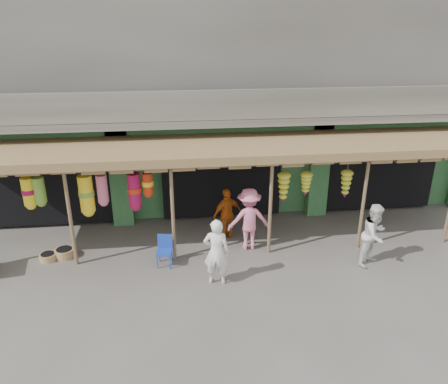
{
  "coord_description": "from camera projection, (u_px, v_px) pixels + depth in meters",
  "views": [
    {
      "loc": [
        -1.38,
        -10.22,
        5.94
      ],
      "look_at": [
        -0.06,
        1.0,
        1.32
      ],
      "focal_mm": 35.0,
      "sensor_mm": 36.0,
      "label": 1
    }
  ],
  "objects": [
    {
      "name": "blue_chair",
      "position": [
        165.0,
        248.0,
        11.03
      ],
      "size": [
        0.43,
        0.44,
        0.79
      ],
      "rotation": [
        0.0,
        0.0,
        -0.15
      ],
      "color": "#1A3DAA",
      "rests_on": "ground"
    },
    {
      "name": "person_front",
      "position": [
        216.0,
        252.0,
        10.1
      ],
      "size": [
        0.67,
        0.51,
        1.66
      ],
      "primitive_type": "imported",
      "rotation": [
        0.0,
        0.0,
        2.94
      ],
      "color": "white",
      "rests_on": "ground"
    },
    {
      "name": "person_vendor",
      "position": [
        227.0,
        214.0,
        12.21
      ],
      "size": [
        0.95,
        0.7,
        1.5
      ],
      "primitive_type": "imported",
      "rotation": [
        0.0,
        0.0,
        3.57
      ],
      "color": "#BF5312",
      "rests_on": "ground"
    },
    {
      "name": "basket_left",
      "position": [
        48.0,
        257.0,
        11.32
      ],
      "size": [
        0.54,
        0.54,
        0.18
      ],
      "primitive_type": "cylinder",
      "rotation": [
        0.0,
        0.0,
        -0.3
      ],
      "color": "brown",
      "rests_on": "ground"
    },
    {
      "name": "basket_right",
      "position": [
        65.0,
        253.0,
        11.46
      ],
      "size": [
        0.64,
        0.64,
        0.23
      ],
      "primitive_type": "cylinder",
      "rotation": [
        0.0,
        0.0,
        -0.34
      ],
      "color": "#A8834E",
      "rests_on": "ground"
    },
    {
      "name": "person_shopper",
      "position": [
        249.0,
        219.0,
        11.62
      ],
      "size": [
        1.15,
        0.69,
        1.73
      ],
      "primitive_type": "imported",
      "rotation": [
        0.0,
        0.0,
        3.19
      ],
      "color": "pink",
      "rests_on": "ground"
    },
    {
      "name": "ground",
      "position": [
        231.0,
        251.0,
        11.8
      ],
      "size": [
        80.0,
        80.0,
        0.0
      ],
      "primitive_type": "plane",
      "color": "#514C47",
      "rests_on": "ground"
    },
    {
      "name": "person_right",
      "position": [
        375.0,
        235.0,
        10.9
      ],
      "size": [
        1.01,
        0.97,
        1.64
      ],
      "primitive_type": "imported",
      "rotation": [
        0.0,
        0.0,
        0.63
      ],
      "color": "silver",
      "rests_on": "ground"
    },
    {
      "name": "building",
      "position": [
        213.0,
        94.0,
        14.99
      ],
      "size": [
        16.4,
        6.8,
        7.0
      ],
      "color": "gray",
      "rests_on": "ground"
    },
    {
      "name": "awning",
      "position": [
        221.0,
        151.0,
        11.54
      ],
      "size": [
        14.0,
        2.7,
        2.79
      ],
      "color": "brown",
      "rests_on": "ground"
    }
  ]
}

